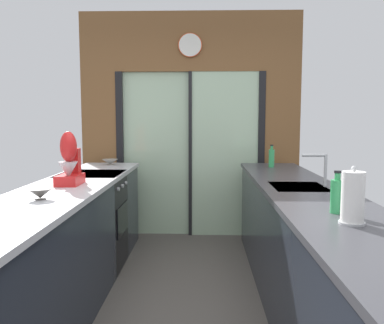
# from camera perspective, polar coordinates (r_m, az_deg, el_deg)

# --- Properties ---
(ground_plane) EXTENTS (5.04, 7.60, 0.02)m
(ground_plane) POSITION_cam_1_polar(r_m,az_deg,el_deg) (3.45, -1.23, -18.65)
(ground_plane) COLOR #4C4742
(back_wall_unit) EXTENTS (2.64, 0.12, 2.70)m
(back_wall_unit) POSITION_cam_1_polar(r_m,az_deg,el_deg) (4.94, -0.24, 7.12)
(back_wall_unit) COLOR brown
(back_wall_unit) RESTS_ON ground_plane
(left_counter_run) EXTENTS (0.62, 3.80, 0.92)m
(left_counter_run) POSITION_cam_1_polar(r_m,az_deg,el_deg) (3.03, -19.65, -12.95)
(left_counter_run) COLOR #1E232D
(left_counter_run) RESTS_ON ground_plane
(right_counter_run) EXTENTS (0.62, 3.80, 0.92)m
(right_counter_run) POSITION_cam_1_polar(r_m,az_deg,el_deg) (3.09, 15.99, -12.49)
(right_counter_run) COLOR #1E232D
(right_counter_run) RESTS_ON ground_plane
(sink_faucet) EXTENTS (0.19, 0.02, 0.25)m
(sink_faucet) POSITION_cam_1_polar(r_m,az_deg,el_deg) (3.23, 17.73, -0.36)
(sink_faucet) COLOR #B7BABC
(sink_faucet) RESTS_ON right_counter_run
(oven_range) EXTENTS (0.60, 0.60, 0.92)m
(oven_range) POSITION_cam_1_polar(r_m,az_deg,el_deg) (4.05, -13.86, -8.09)
(oven_range) COLOR black
(oven_range) RESTS_ON ground_plane
(mixing_bowl_mid) EXTENTS (0.16, 0.16, 0.07)m
(mixing_bowl_mid) POSITION_cam_1_polar(r_m,az_deg,el_deg) (2.78, -20.60, -4.17)
(mixing_bowl_mid) COLOR #514C47
(mixing_bowl_mid) RESTS_ON left_counter_run
(mixing_bowl_far) EXTENTS (0.18, 0.18, 0.06)m
(mixing_bowl_far) POSITION_cam_1_polar(r_m,az_deg,el_deg) (4.64, -11.46, 0.03)
(mixing_bowl_far) COLOR gray
(mixing_bowl_far) RESTS_ON left_counter_run
(stand_mixer) EXTENTS (0.17, 0.27, 0.42)m
(stand_mixer) POSITION_cam_1_polar(r_m,az_deg,el_deg) (3.31, -16.86, -0.31)
(stand_mixer) COLOR red
(stand_mixer) RESTS_ON left_counter_run
(soap_bottle_near) EXTENTS (0.07, 0.07, 0.23)m
(soap_bottle_near) POSITION_cam_1_polar(r_m,az_deg,el_deg) (2.36, 19.72, -4.43)
(soap_bottle_near) COLOR #339E56
(soap_bottle_near) RESTS_ON right_counter_run
(soap_bottle_far) EXTENTS (0.06, 0.06, 0.24)m
(soap_bottle_far) POSITION_cam_1_polar(r_m,az_deg,el_deg) (4.41, 11.14, 0.60)
(soap_bottle_far) COLOR #339E56
(soap_bottle_far) RESTS_ON right_counter_run
(paper_towel_roll) EXTENTS (0.13, 0.13, 0.29)m
(paper_towel_roll) POSITION_cam_1_polar(r_m,az_deg,el_deg) (2.14, 21.70, -4.75)
(paper_towel_roll) COLOR #B7BABC
(paper_towel_roll) RESTS_ON right_counter_run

